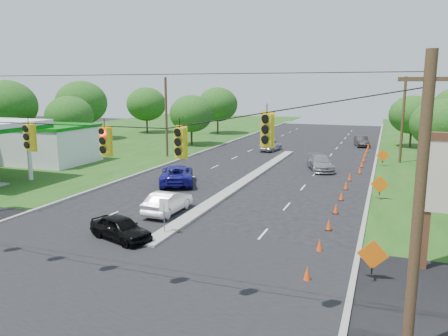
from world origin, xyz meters
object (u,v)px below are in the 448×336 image
at_px(white_sedan, 168,202).
at_px(blue_pickup, 177,175).
at_px(gas_station, 25,140).
at_px(black_sedan, 121,228).

relative_size(white_sedan, blue_pickup, 0.76).
height_order(white_sedan, blue_pickup, blue_pickup).
bearing_deg(gas_station, white_sedan, -25.37).
xyz_separation_m(gas_station, blue_pickup, (18.55, -2.55, -1.78)).
bearing_deg(blue_pickup, white_sedan, 88.03).
bearing_deg(white_sedan, blue_pickup, -66.61).
xyz_separation_m(white_sedan, blue_pickup, (-3.26, 7.80, 0.08)).
bearing_deg(blue_pickup, black_sedan, 79.34).
xyz_separation_m(black_sedan, blue_pickup, (-3.29, 13.17, 0.14)).
xyz_separation_m(gas_station, black_sedan, (21.83, -15.72, -1.92)).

